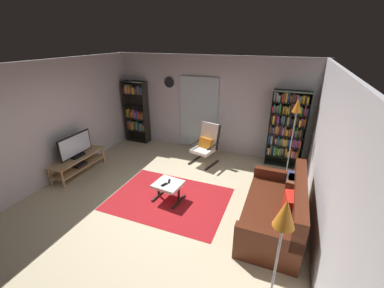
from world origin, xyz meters
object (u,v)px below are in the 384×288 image
(floor_lamp_by_shelf, at_px, (296,113))
(wall_clock, at_px, (169,82))
(floor_lamp_by_sofa, at_px, (283,228))
(tv_remote, at_px, (169,181))
(bookshelf_near_tv, at_px, (137,112))
(television, at_px, (75,147))
(lounge_armchair, at_px, (206,143))
(ottoman, at_px, (168,186))
(bookshelf_near_sofa, at_px, (287,127))
(leather_sofa, at_px, (277,210))
(tv_stand, at_px, (78,162))
(cell_phone, at_px, (164,185))

(floor_lamp_by_shelf, bearing_deg, wall_clock, 168.75)
(floor_lamp_by_sofa, bearing_deg, tv_remote, 139.25)
(bookshelf_near_tv, bearing_deg, floor_lamp_by_sofa, -43.98)
(television, distance_m, lounge_armchair, 3.10)
(lounge_armchair, relative_size, floor_lamp_by_shelf, 0.56)
(tv_remote, height_order, wall_clock, wall_clock)
(ottoman, xyz_separation_m, floor_lamp_by_sofa, (2.09, -1.75, 1.10))
(bookshelf_near_tv, xyz_separation_m, bookshelf_near_sofa, (4.27, -0.04, 0.07))
(lounge_armchair, height_order, floor_lamp_by_shelf, floor_lamp_by_shelf)
(lounge_armchair, relative_size, tv_remote, 7.10)
(wall_clock, bearing_deg, floor_lamp_by_sofa, -52.75)
(bookshelf_near_tv, height_order, leather_sofa, bookshelf_near_tv)
(television, height_order, bookshelf_near_sofa, bookshelf_near_sofa)
(bookshelf_near_tv, distance_m, floor_lamp_by_sofa, 6.07)
(bookshelf_near_sofa, distance_m, ottoman, 3.22)
(tv_stand, bearing_deg, leather_sofa, -1.76)
(bookshelf_near_sofa, bearing_deg, lounge_armchair, -162.74)
(lounge_armchair, xyz_separation_m, floor_lamp_by_sofa, (1.93, -3.59, 0.88))
(ottoman, bearing_deg, floor_lamp_by_shelf, 41.67)
(bookshelf_near_tv, xyz_separation_m, leather_sofa, (4.32, -2.44, -0.62))
(tv_remote, distance_m, floor_lamp_by_sofa, 2.96)
(bookshelf_near_tv, bearing_deg, ottoman, -47.30)
(bookshelf_near_tv, bearing_deg, cell_phone, -48.76)
(leather_sofa, distance_m, floor_lamp_by_sofa, 2.08)
(floor_lamp_by_shelf, bearing_deg, leather_sofa, -92.80)
(tv_stand, xyz_separation_m, ottoman, (2.44, -0.15, 0.01))
(bookshelf_near_sofa, relative_size, floor_lamp_by_sofa, 1.09)
(bookshelf_near_sofa, bearing_deg, bookshelf_near_tv, 179.49)
(tv_remote, xyz_separation_m, floor_lamp_by_shelf, (2.16, 1.86, 1.12))
(leather_sofa, bearing_deg, bookshelf_near_sofa, 91.16)
(lounge_armchair, relative_size, ottoman, 1.80)
(floor_lamp_by_shelf, height_order, wall_clock, wall_clock)
(tv_stand, relative_size, ottoman, 2.44)
(ottoman, bearing_deg, lounge_armchair, 84.98)
(leather_sofa, relative_size, tv_remote, 13.48)
(tv_stand, bearing_deg, cell_phone, -5.64)
(ottoman, height_order, cell_phone, cell_phone)
(television, bearing_deg, bookshelf_near_sofa, 26.93)
(bookshelf_near_sofa, height_order, ottoman, bookshelf_near_sofa)
(bookshelf_near_sofa, bearing_deg, wall_clock, 177.01)
(bookshelf_near_sofa, relative_size, wall_clock, 6.50)
(bookshelf_near_tv, xyz_separation_m, cell_phone, (2.22, -2.54, -0.55))
(leather_sofa, bearing_deg, tv_stand, 178.24)
(bookshelf_near_sofa, distance_m, lounge_armchair, 1.99)
(floor_lamp_by_shelf, bearing_deg, tv_stand, -159.01)
(wall_clock, bearing_deg, bookshelf_near_sofa, -2.99)
(television, distance_m, tv_remote, 2.45)
(tv_remote, xyz_separation_m, wall_clock, (-1.19, 2.52, 1.46))
(television, height_order, wall_clock, wall_clock)
(tv_remote, bearing_deg, television, 158.77)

